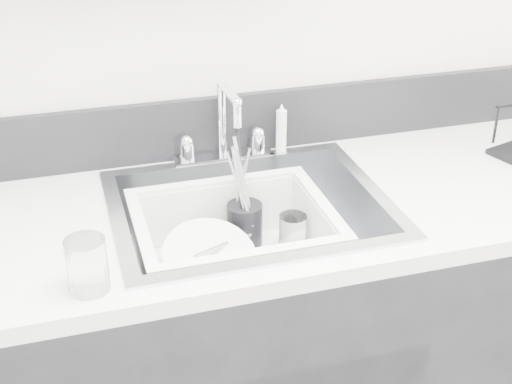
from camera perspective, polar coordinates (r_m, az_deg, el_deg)
name	(u,v)px	position (r m, az deg, el deg)	size (l,w,h in m)	color
counter_run	(251,358)	(1.92, -0.43, -13.12)	(3.20, 0.62, 0.92)	black
backsplash	(218,126)	(1.88, -3.03, 5.33)	(3.20, 0.02, 0.16)	black
sink	(250,238)	(1.70, -0.48, -3.70)	(0.64, 0.52, 0.20)	silver
faucet	(223,140)	(1.84, -2.62, 4.16)	(0.26, 0.18, 0.23)	silver
side_sprayer	(281,128)	(1.89, 2.04, 5.10)	(0.03, 0.03, 0.14)	silver
wash_tub	(234,244)	(1.66, -1.74, -4.22)	(0.45, 0.37, 0.18)	silver
plate_stack	(213,266)	(1.66, -3.42, -5.96)	(0.27, 0.26, 0.10)	white
utensil_cup	(244,221)	(1.77, -0.93, -2.37)	(0.09, 0.09, 0.30)	black
ladle	(212,249)	(1.71, -3.51, -4.58)	(0.25, 0.09, 0.07)	silver
tumbler_in_tub	(293,233)	(1.75, 2.95, -3.33)	(0.07, 0.07, 0.10)	white
tumbler_counter	(87,265)	(1.38, -13.35, -5.71)	(0.08, 0.08, 0.11)	white
bowl_small	(295,268)	(1.68, 3.15, -6.11)	(0.10, 0.10, 0.03)	white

